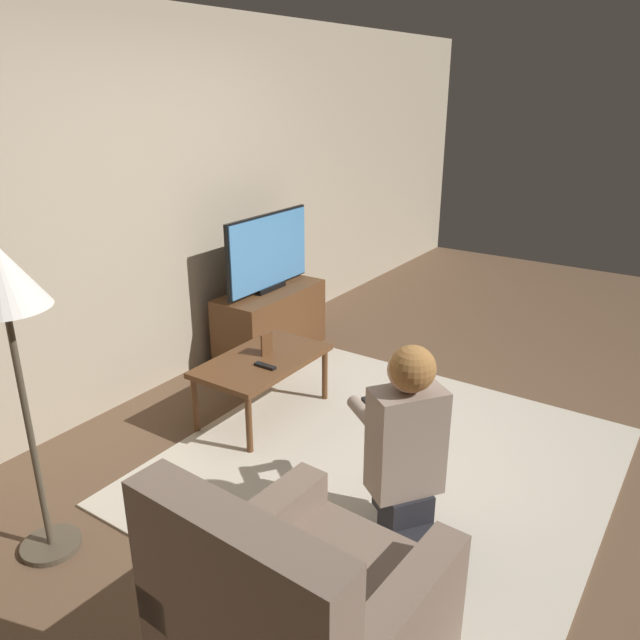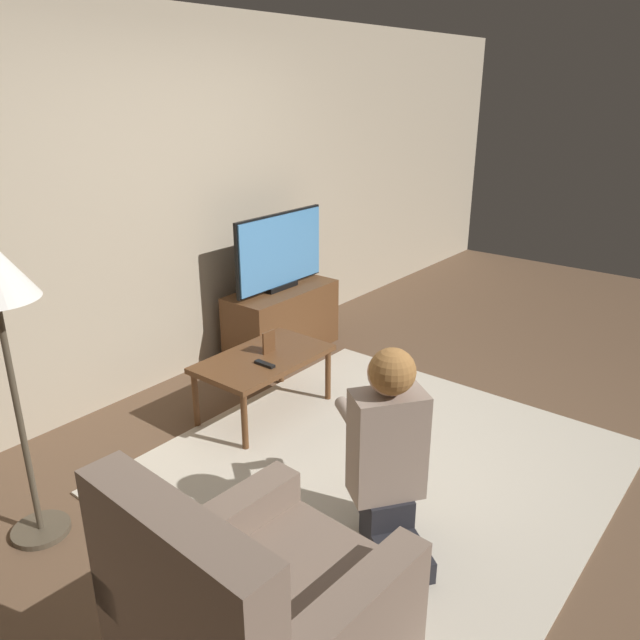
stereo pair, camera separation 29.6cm
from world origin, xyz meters
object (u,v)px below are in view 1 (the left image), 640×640
Objects in this scene: coffee_table at (262,364)px; armchair at (304,627)px; floor_lamp at (4,298)px; person_kneeling at (407,442)px; tv at (268,252)px.

coffee_table is 0.93× the size of armchair.
floor_lamp is 1.87m from person_kneeling.
tv reaches higher than person_kneeling.
armchair reaches higher than coffee_table.
coffee_table is at bearing -1.74° from floor_lamp.
armchair is (-1.50, -1.40, -0.08)m from coffee_table.
tv reaches higher than armchair.
floor_lamp reaches higher than tv.
floor_lamp is at bearing 5.78° from armchair.
floor_lamp is 1.56× the size of armchair.
armchair is 0.99m from person_kneeling.
tv is at bearing -46.67° from armchair.
tv reaches higher than coffee_table.
tv is at bearing 13.07° from floor_lamp.
person_kneeling is (1.03, -1.37, -0.75)m from floor_lamp.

